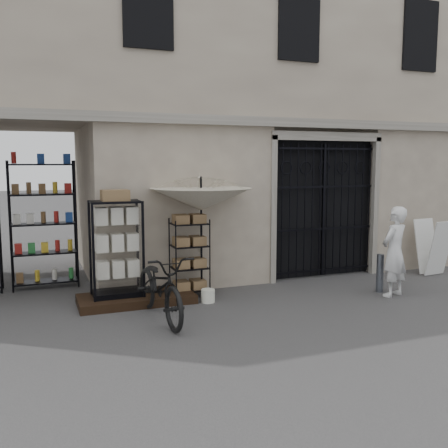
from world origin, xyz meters
name	(u,v)px	position (x,y,z in m)	size (l,w,h in m)	color
ground	(300,313)	(0.00, 0.00, 0.00)	(80.00, 80.00, 0.00)	black
main_building	(216,72)	(0.00, 4.00, 4.50)	(14.00, 4.00, 9.00)	#AD9F8A
shop_recess	(6,216)	(-4.50, 2.80, 1.50)	(3.00, 1.70, 3.00)	black
shop_shelving	(5,226)	(-4.55, 3.30, 1.25)	(2.70, 0.50, 2.50)	black
iron_gate	(319,207)	(1.75, 2.28, 1.50)	(2.50, 0.21, 3.00)	black
step_platform	(136,299)	(-2.40, 1.55, 0.07)	(2.00, 0.90, 0.15)	black
display_cabinet	(117,254)	(-2.71, 1.59, 0.90)	(0.89, 0.62, 1.80)	black
wire_rack	(189,259)	(-1.40, 1.61, 0.71)	(0.76, 0.66, 1.45)	black
market_umbrella	(201,193)	(-1.16, 1.62, 1.91)	(2.07, 2.09, 2.65)	black
white_bucket	(208,296)	(-1.21, 1.14, 0.12)	(0.24, 0.24, 0.23)	silver
bicycle	(161,319)	(-2.22, 0.50, 0.00)	(0.71, 1.07, 2.03)	black
steel_bollard	(380,273)	(2.09, 0.63, 0.37)	(0.13, 0.13, 0.73)	#585E67
shopkeeper	(392,296)	(2.14, 0.31, 0.00)	(0.61, 1.67, 0.40)	silver
easel_sign	(433,247)	(4.12, 1.42, 0.62)	(0.63, 0.71, 1.20)	silver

